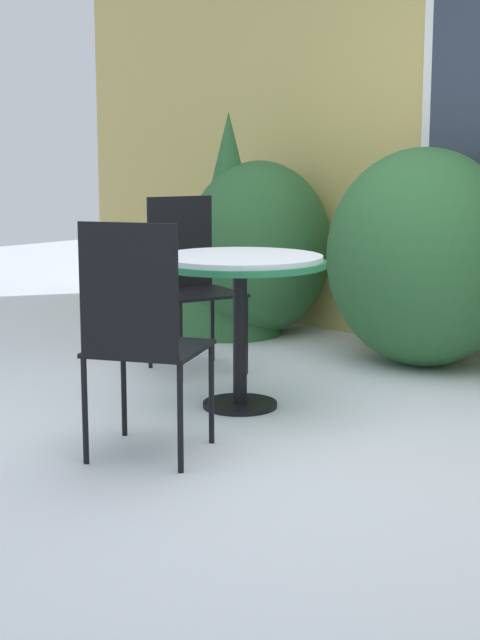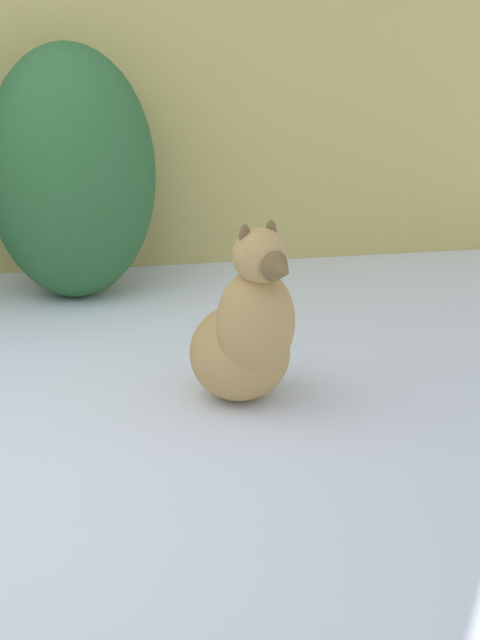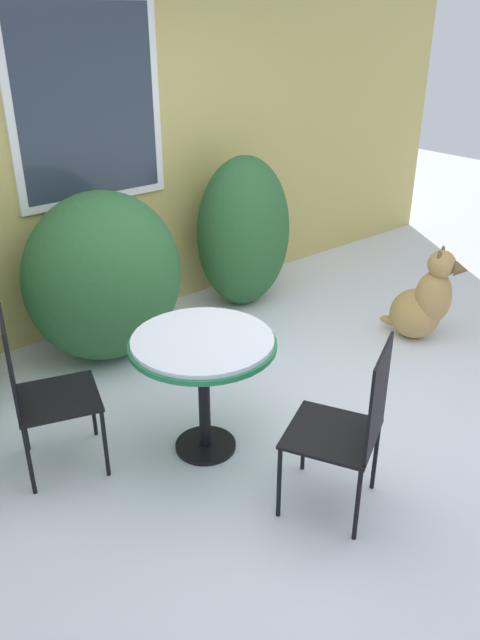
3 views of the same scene
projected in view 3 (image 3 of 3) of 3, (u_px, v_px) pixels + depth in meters
name	position (u px, v px, depth m)	size (l,w,h in m)	color
ground_plane	(300.00, 431.00, 3.92)	(16.00, 16.00, 0.00)	white
house_wall	(107.00, 147.00, 4.80)	(8.00, 0.10, 2.81)	tan
shrub_middle	(104.00, 277.00, 4.54)	(1.18, 0.99, 1.26)	#2D6033
shrub_right	(244.00, 232.00, 5.37)	(0.86, 0.69, 1.31)	#2D6033
patio_table	(203.00, 355.00, 3.49)	(0.83, 0.83, 0.75)	black
patio_chair_near_table	(39.00, 388.00, 3.39)	(0.55, 0.55, 0.98)	black
patio_chair_far_side	(350.00, 424.00, 3.10)	(0.59, 0.59, 0.98)	black
dog	(423.00, 304.00, 4.92)	(0.53, 0.62, 0.78)	tan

